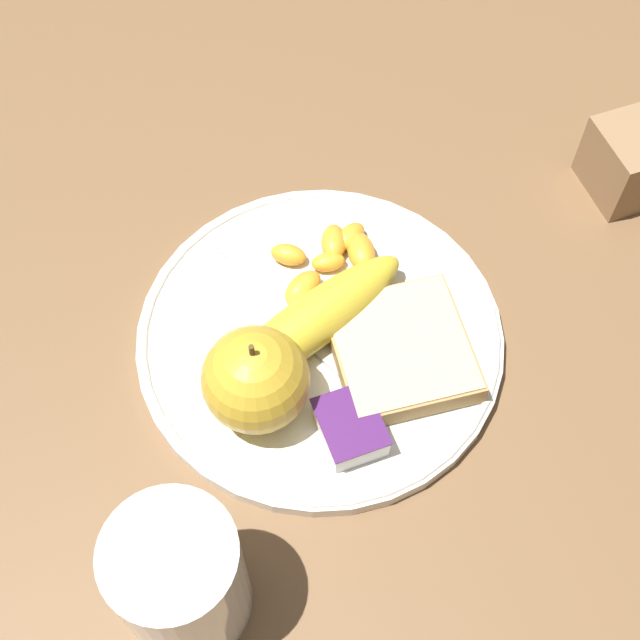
{
  "coord_description": "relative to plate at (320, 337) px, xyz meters",
  "views": [
    {
      "loc": [
        0.3,
        -0.11,
        0.58
      ],
      "look_at": [
        0.0,
        0.0,
        0.03
      ],
      "focal_mm": 50.0,
      "sensor_mm": 36.0,
      "label": 1
    }
  ],
  "objects": [
    {
      "name": "fork",
      "position": [
        -0.01,
        -0.0,
        0.01
      ],
      "size": [
        0.17,
        0.08,
        0.0
      ],
      "rotation": [
        0.0,
        0.0,
        12.96
      ],
      "color": "#B2B2B7",
      "rests_on": "plate"
    },
    {
      "name": "juice_glass",
      "position": [
        0.15,
        -0.14,
        0.04
      ],
      "size": [
        0.08,
        0.08,
        0.11
      ],
      "color": "silver",
      "rests_on": "ground_plane"
    },
    {
      "name": "orange_segment_3",
      "position": [
        -0.02,
        -0.0,
        0.01
      ],
      "size": [
        0.03,
        0.04,
        0.02
      ],
      "color": "#F9A32D",
      "rests_on": "plate"
    },
    {
      "name": "condiment_caddy",
      "position": [
        -0.05,
        0.29,
        0.02
      ],
      "size": [
        0.06,
        0.06,
        0.06
      ],
      "color": "#93704C",
      "rests_on": "ground_plane"
    },
    {
      "name": "banana",
      "position": [
        0.0,
        -0.01,
        0.02
      ],
      "size": [
        0.1,
        0.18,
        0.04
      ],
      "color": "yellow",
      "rests_on": "plate"
    },
    {
      "name": "orange_segment_5",
      "position": [
        -0.07,
        0.0,
        0.01
      ],
      "size": [
        0.03,
        0.03,
        0.02
      ],
      "color": "#F9A32D",
      "rests_on": "plate"
    },
    {
      "name": "orange_segment_0",
      "position": [
        -0.05,
        0.03,
        0.01
      ],
      "size": [
        0.02,
        0.03,
        0.01
      ],
      "color": "#F9A32D",
      "rests_on": "plate"
    },
    {
      "name": "orange_segment_1",
      "position": [
        -0.07,
        0.04,
        0.01
      ],
      "size": [
        0.04,
        0.03,
        0.02
      ],
      "color": "#F9A32D",
      "rests_on": "plate"
    },
    {
      "name": "bread_slice",
      "position": [
        0.04,
        0.05,
        0.02
      ],
      "size": [
        0.11,
        0.1,
        0.02
      ],
      "color": "#AB8751",
      "rests_on": "plate"
    },
    {
      "name": "plate",
      "position": [
        0.0,
        0.0,
        0.0
      ],
      "size": [
        0.27,
        0.27,
        0.01
      ],
      "color": "silver",
      "rests_on": "ground_plane"
    },
    {
      "name": "jam_packet",
      "position": [
        0.08,
        -0.01,
        0.01
      ],
      "size": [
        0.05,
        0.04,
        0.02
      ],
      "color": "white",
      "rests_on": "plate"
    },
    {
      "name": "orange_segment_4",
      "position": [
        -0.07,
        0.05,
        0.01
      ],
      "size": [
        0.03,
        0.03,
        0.02
      ],
      "color": "#F9A32D",
      "rests_on": "plate"
    },
    {
      "name": "orange_segment_2",
      "position": [
        -0.04,
        -0.0,
        0.01
      ],
      "size": [
        0.03,
        0.04,
        0.02
      ],
      "color": "#F9A32D",
      "rests_on": "plate"
    },
    {
      "name": "ground_plane",
      "position": [
        0.0,
        0.0,
        -0.01
      ],
      "size": [
        3.0,
        3.0,
        0.0
      ],
      "primitive_type": "plane",
      "color": "brown"
    },
    {
      "name": "apple",
      "position": [
        0.04,
        -0.06,
        0.04
      ],
      "size": [
        0.07,
        0.07,
        0.08
      ],
      "color": "gold",
      "rests_on": "plate"
    },
    {
      "name": "orange_segment_6",
      "position": [
        -0.05,
        0.05,
        0.01
      ],
      "size": [
        0.04,
        0.03,
        0.02
      ],
      "color": "#F9A32D",
      "rests_on": "plate"
    }
  ]
}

